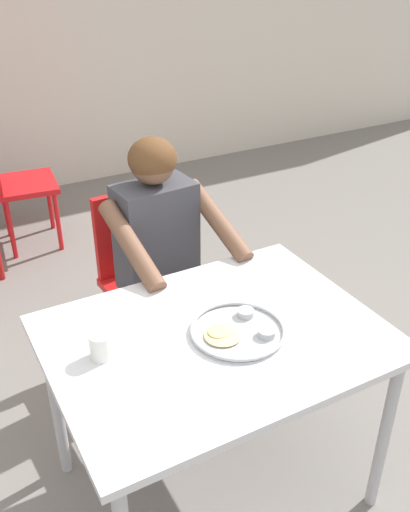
# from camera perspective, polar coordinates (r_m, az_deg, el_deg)

# --- Properties ---
(table_foreground) EXTENTS (1.11, 0.84, 0.75)m
(table_foreground) POSITION_cam_1_polar(r_m,az_deg,el_deg) (1.97, 1.08, -9.64)
(table_foreground) COLOR silver
(table_foreground) RESTS_ON ground
(thali_tray) EXTENTS (0.32, 0.32, 0.03)m
(thali_tray) POSITION_cam_1_polar(r_m,az_deg,el_deg) (1.92, 3.29, -7.46)
(thali_tray) COLOR #B7BABF
(thali_tray) RESTS_ON table_foreground
(drinking_cup) EXTENTS (0.07, 0.07, 0.09)m
(drinking_cup) POSITION_cam_1_polar(r_m,az_deg,el_deg) (1.83, -10.41, -8.79)
(drinking_cup) COLOR white
(drinking_cup) RESTS_ON table_foreground
(chair_foreground) EXTENTS (0.44, 0.46, 0.88)m
(chair_foreground) POSITION_cam_1_polar(r_m,az_deg,el_deg) (2.75, -5.99, -1.40)
(chair_foreground) COLOR red
(chair_foreground) RESTS_ON ground
(diner_foreground) EXTENTS (0.52, 0.57, 1.21)m
(diner_foreground) POSITION_cam_1_polar(r_m,az_deg,el_deg) (2.46, -3.86, 0.50)
(diner_foreground) COLOR #3B3B3B
(diner_foreground) RESTS_ON ground
(chair_red_right) EXTENTS (0.44, 0.47, 0.89)m
(chair_red_right) POSITION_cam_1_polar(r_m,az_deg,el_deg) (4.02, -18.84, 7.68)
(chair_red_right) COLOR red
(chair_red_right) RESTS_ON ground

